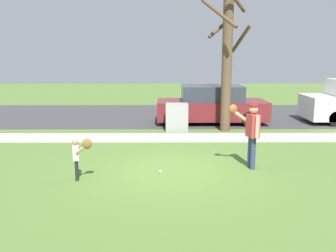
% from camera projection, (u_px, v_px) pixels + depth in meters
% --- Properties ---
extents(ground_plane, '(48.00, 48.00, 0.00)m').
position_uv_depth(ground_plane, '(170.00, 139.00, 13.02)').
color(ground_plane, '#4C6B2D').
extents(sidewalk_strip, '(36.00, 1.20, 0.06)m').
position_uv_depth(sidewalk_strip, '(170.00, 138.00, 13.11)').
color(sidewalk_strip, '#B2B2AD').
rests_on(sidewalk_strip, ground).
extents(road_surface, '(36.00, 6.80, 0.02)m').
position_uv_depth(road_surface, '(169.00, 115.00, 18.02)').
color(road_surface, '#38383A').
rests_on(road_surface, ground).
extents(person_adult, '(0.77, 0.60, 1.72)m').
position_uv_depth(person_adult, '(251.00, 129.00, 9.53)').
color(person_adult, navy).
rests_on(person_adult, ground).
extents(person_child, '(0.51, 0.36, 1.06)m').
position_uv_depth(person_child, '(79.00, 153.00, 8.67)').
color(person_child, black).
rests_on(person_child, ground).
extents(baseball, '(0.07, 0.07, 0.07)m').
position_uv_depth(baseball, '(160.00, 171.00, 9.34)').
color(baseball, white).
rests_on(baseball, ground).
extents(utility_cabinet, '(0.87, 0.56, 1.09)m').
position_uv_depth(utility_cabinet, '(177.00, 117.00, 14.27)').
color(utility_cabinet, gray).
rests_on(utility_cabinet, ground).
extents(street_tree_near, '(1.85, 1.88, 5.45)m').
position_uv_depth(street_tree_near, '(227.00, 56.00, 13.87)').
color(street_tree_near, brown).
rests_on(street_tree_near, ground).
extents(parked_suv_maroon, '(4.70, 1.90, 1.63)m').
position_uv_depth(parked_suv_maroon, '(212.00, 105.00, 15.82)').
color(parked_suv_maroon, maroon).
rests_on(parked_suv_maroon, road_surface).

